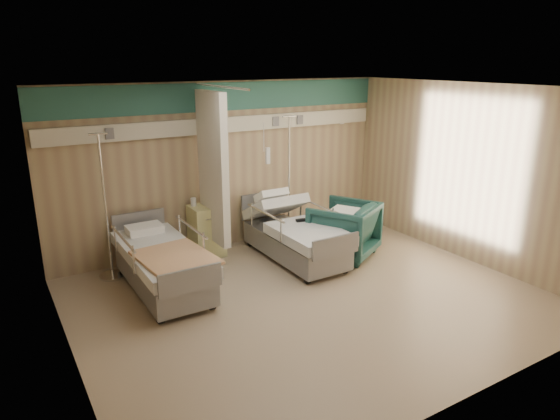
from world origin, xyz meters
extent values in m
cube|color=gray|center=(0.00, 0.00, 0.00)|extent=(6.00, 5.00, 0.00)
cube|color=tan|center=(0.00, 2.50, 1.40)|extent=(6.00, 0.04, 2.80)
cube|color=tan|center=(0.00, -2.50, 1.40)|extent=(6.00, 0.04, 2.80)
cube|color=tan|center=(-3.00, 0.00, 1.40)|extent=(0.04, 5.00, 2.80)
cube|color=tan|center=(3.00, 0.00, 1.40)|extent=(0.04, 5.00, 2.80)
cube|color=white|center=(0.00, 0.00, 2.80)|extent=(6.00, 5.00, 0.04)
cube|color=#2C675E|center=(0.00, 2.48, 2.55)|extent=(6.00, 0.04, 0.45)
cube|color=beige|center=(0.00, 2.45, 2.10)|extent=(5.88, 0.08, 0.25)
cylinder|color=silver|center=(-0.50, 1.60, 2.76)|extent=(0.03, 1.80, 0.03)
cube|color=silver|center=(-0.50, 1.95, 1.51)|extent=(0.12, 0.90, 2.35)
cube|color=#D9D788|center=(-0.55, 2.20, 0.42)|extent=(0.50, 0.48, 0.85)
imported|color=#1B4541|center=(1.38, 1.02, 0.45)|extent=(1.32, 1.33, 0.90)
cube|color=white|center=(1.37, 0.99, 0.93)|extent=(0.72, 0.70, 0.06)
cylinder|color=silver|center=(1.10, 2.28, 0.02)|extent=(0.39, 0.39, 0.03)
cylinder|color=silver|center=(1.10, 2.28, 1.09)|extent=(0.03, 0.03, 2.19)
cylinder|color=silver|center=(1.10, 2.28, 2.19)|extent=(0.26, 0.03, 0.03)
cylinder|color=silver|center=(-2.12, 2.14, 0.02)|extent=(0.39, 0.39, 0.03)
cylinder|color=silver|center=(-2.12, 2.14, 1.07)|extent=(0.03, 0.03, 2.15)
cylinder|color=silver|center=(-2.12, 2.14, 2.15)|extent=(0.26, 0.03, 0.03)
cube|color=black|center=(0.71, 1.29, 0.65)|extent=(0.19, 0.11, 0.04)
cube|color=tan|center=(-1.57, 0.84, 0.65)|extent=(0.97, 1.17, 0.04)
cube|color=black|center=(-0.42, 2.17, 0.91)|extent=(0.24, 0.18, 0.12)
cylinder|color=white|center=(-0.71, 2.31, 0.92)|extent=(0.10, 0.10, 0.13)
camera|label=1|loc=(-3.54, -5.05, 3.14)|focal=32.00mm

